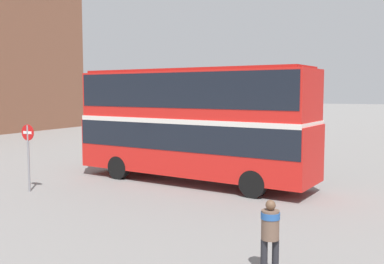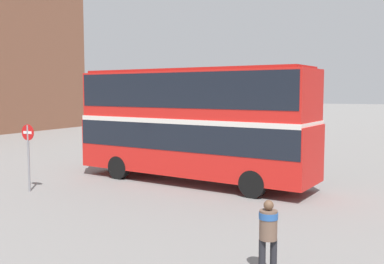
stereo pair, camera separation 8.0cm
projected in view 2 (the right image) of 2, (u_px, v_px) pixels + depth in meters
name	position (u px, v px, depth m)	size (l,w,h in m)	color
ground_plane	(240.00, 184.00, 18.41)	(240.00, 240.00, 0.00)	gray
double_decker_bus	(192.00, 118.00, 18.48)	(10.45, 3.46, 4.70)	red
pedestrian_foreground	(268.00, 230.00, 9.19)	(0.54, 0.54, 1.59)	#232328
no_entry_sign	(28.00, 147.00, 16.91)	(0.61, 0.08, 2.55)	gray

